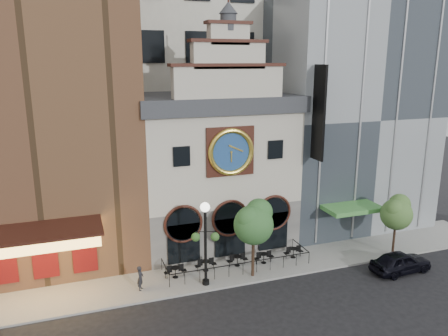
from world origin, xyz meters
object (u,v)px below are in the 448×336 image
at_px(car_right, 401,262).
at_px(bistro_2, 237,260).
at_px(pedestrian, 140,278).
at_px(bistro_3, 264,257).
at_px(bistro_1, 206,265).
at_px(lamppost, 205,235).
at_px(bistro_0, 175,271).
at_px(tree_right, 397,212).
at_px(tree_left, 254,221).
at_px(bistro_4, 293,252).

bearing_deg(car_right, bistro_2, 64.85).
xyz_separation_m(car_right, pedestrian, (-18.19, 3.41, 0.21)).
xyz_separation_m(bistro_3, pedestrian, (-9.31, -0.87, 0.38)).
height_order(bistro_2, car_right, car_right).
xyz_separation_m(bistro_1, bistro_2, (2.43, -0.01, 0.00)).
bearing_deg(pedestrian, lamppost, -77.71).
distance_m(bistro_0, bistro_2, 4.74).
bearing_deg(car_right, bistro_0, 72.12).
relative_size(bistro_1, bistro_2, 1.00).
distance_m(bistro_0, tree_right, 17.32).
bearing_deg(bistro_3, bistro_0, -180.00).
relative_size(pedestrian, tree_left, 0.31).
height_order(bistro_2, lamppost, lamppost).
height_order(bistro_0, bistro_4, same).
xyz_separation_m(pedestrian, tree_right, (19.48, -1.08, 2.69)).
bearing_deg(bistro_0, lamppost, -42.92).
bearing_deg(tree_right, bistro_1, 171.38).
relative_size(bistro_4, lamppost, 0.27).
height_order(bistro_0, pedestrian, pedestrian).
relative_size(bistro_2, bistro_3, 1.00).
height_order(bistro_0, tree_right, tree_right).
xyz_separation_m(bistro_1, tree_right, (14.63, -2.22, 3.07)).
xyz_separation_m(bistro_0, bistro_1, (2.30, 0.27, 0.00)).
xyz_separation_m(bistro_0, bistro_4, (9.30, 0.11, 0.00)).
height_order(bistro_3, bistro_4, same).
relative_size(bistro_1, bistro_4, 1.00).
bearing_deg(car_right, tree_right, -31.64).
bearing_deg(lamppost, pedestrian, -172.68).
height_order(bistro_4, pedestrian, pedestrian).
bearing_deg(car_right, bistro_1, 68.61).
bearing_deg(bistro_1, bistro_3, -3.41).
distance_m(bistro_1, tree_right, 15.11).
bearing_deg(bistro_1, car_right, -18.81).
relative_size(bistro_1, lamppost, 0.27).
relative_size(bistro_0, lamppost, 0.27).
bearing_deg(tree_right, bistro_2, 169.75).
bearing_deg(pedestrian, bistro_0, -48.98).
height_order(bistro_0, car_right, car_right).
bearing_deg(bistro_3, pedestrian, -174.64).
distance_m(bistro_0, tree_left, 6.55).
height_order(pedestrian, lamppost, lamppost).
bearing_deg(lamppost, tree_right, 15.86).
bearing_deg(bistro_1, bistro_4, -1.25).
distance_m(bistro_3, lamppost, 6.15).
bearing_deg(tree_left, bistro_0, 164.15).
height_order(bistro_1, bistro_4, same).
height_order(bistro_0, bistro_2, same).
distance_m(bistro_3, bistro_4, 2.54).
relative_size(bistro_2, bistro_4, 1.00).
xyz_separation_m(bistro_2, pedestrian, (-7.29, -1.13, 0.38)).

